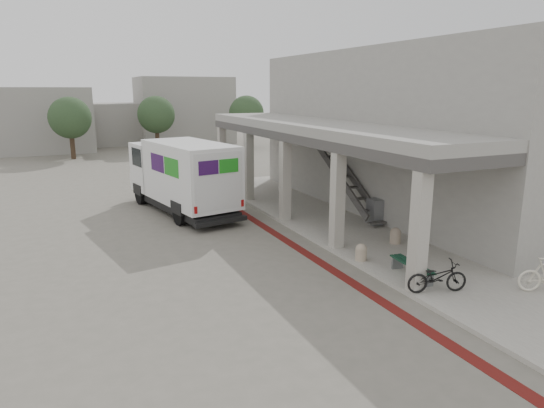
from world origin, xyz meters
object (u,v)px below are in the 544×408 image
utility_cabinet (375,212)px  fedex_truck (181,175)px  bicycle_black (437,277)px  bench (412,267)px

utility_cabinet → fedex_truck: bearing=142.6°
bicycle_black → bench: bearing=11.8°
bench → fedex_truck: bearing=116.0°
fedex_truck → bench: bearing=-80.1°
fedex_truck → bench: fedex_truck is taller
fedex_truck → bench: 11.40m
fedex_truck → bicycle_black: fedex_truck is taller
utility_cabinet → bicycle_black: utility_cabinet is taller
bench → utility_cabinet: bearing=70.4°
bicycle_black → fedex_truck: bearing=35.1°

